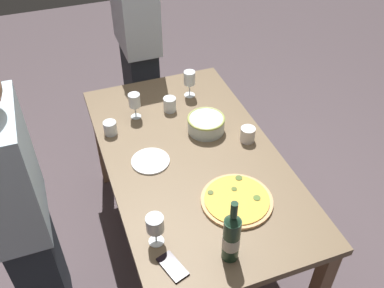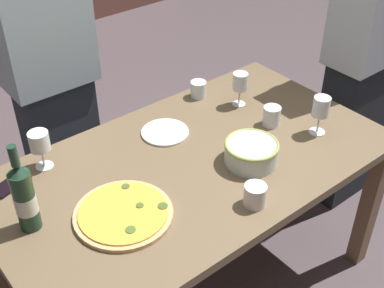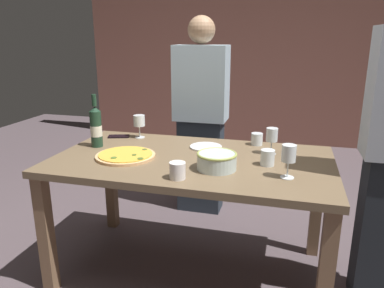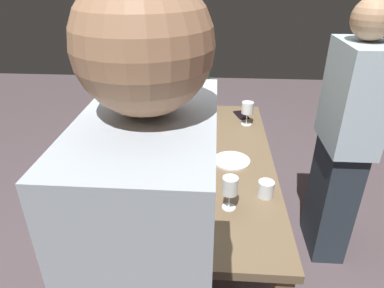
# 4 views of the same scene
# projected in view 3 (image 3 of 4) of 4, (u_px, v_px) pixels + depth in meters

# --- Properties ---
(ground_plane) EXTENTS (8.00, 8.00, 0.00)m
(ground_plane) POSITION_uv_depth(u_px,v_px,m) (192.00, 269.00, 2.36)
(ground_plane) COLOR #54474C
(dining_table) EXTENTS (1.60, 0.90, 0.75)m
(dining_table) POSITION_uv_depth(u_px,v_px,m) (192.00, 173.00, 2.17)
(dining_table) COLOR brown
(dining_table) RESTS_ON ground
(brick_wall_back) EXTENTS (4.66, 0.16, 2.68)m
(brick_wall_back) POSITION_uv_depth(u_px,v_px,m) (254.00, 43.00, 4.95)
(brick_wall_back) COLOR brown
(brick_wall_back) RESTS_ON ground
(pizza) EXTENTS (0.35, 0.35, 0.02)m
(pizza) POSITION_uv_depth(u_px,v_px,m) (126.00, 155.00, 2.15)
(pizza) COLOR #DFAA73
(pizza) RESTS_ON dining_table
(serving_bowl) EXTENTS (0.21, 0.21, 0.09)m
(serving_bowl) POSITION_uv_depth(u_px,v_px,m) (217.00, 160.00, 1.95)
(serving_bowl) COLOR silver
(serving_bowl) RESTS_ON dining_table
(wine_bottle) EXTENTS (0.07, 0.07, 0.34)m
(wine_bottle) POSITION_uv_depth(u_px,v_px,m) (96.00, 127.00, 2.33)
(wine_bottle) COLOR #1F3B2A
(wine_bottle) RESTS_ON dining_table
(wine_glass_near_pizza) EXTENTS (0.07, 0.07, 0.17)m
(wine_glass_near_pizza) POSITION_uv_depth(u_px,v_px,m) (289.00, 155.00, 1.81)
(wine_glass_near_pizza) COLOR white
(wine_glass_near_pizza) RESTS_ON dining_table
(wine_glass_by_bottle) EXTENTS (0.07, 0.07, 0.16)m
(wine_glass_by_bottle) POSITION_uv_depth(u_px,v_px,m) (272.00, 136.00, 2.19)
(wine_glass_by_bottle) COLOR white
(wine_glass_by_bottle) RESTS_ON dining_table
(wine_glass_far_left) EXTENTS (0.08, 0.08, 0.16)m
(wine_glass_far_left) POSITION_uv_depth(u_px,v_px,m) (139.00, 122.00, 2.54)
(wine_glass_far_left) COLOR white
(wine_glass_far_left) RESTS_ON dining_table
(cup_amber) EXTENTS (0.08, 0.08, 0.08)m
(cup_amber) POSITION_uv_depth(u_px,v_px,m) (177.00, 170.00, 1.82)
(cup_amber) COLOR white
(cup_amber) RESTS_ON dining_table
(cup_ceramic) EXTENTS (0.08, 0.08, 0.09)m
(cup_ceramic) POSITION_uv_depth(u_px,v_px,m) (268.00, 158.00, 2.01)
(cup_ceramic) COLOR white
(cup_ceramic) RESTS_ON dining_table
(cup_spare) EXTENTS (0.07, 0.07, 0.08)m
(cup_spare) POSITION_uv_depth(u_px,v_px,m) (257.00, 139.00, 2.39)
(cup_spare) COLOR white
(cup_spare) RESTS_ON dining_table
(side_plate) EXTENTS (0.20, 0.20, 0.01)m
(side_plate) POSITION_uv_depth(u_px,v_px,m) (206.00, 147.00, 2.34)
(side_plate) COLOR white
(side_plate) RESTS_ON dining_table
(cell_phone) EXTENTS (0.16, 0.11, 0.01)m
(cell_phone) POSITION_uv_depth(u_px,v_px,m) (119.00, 136.00, 2.59)
(cell_phone) COLOR black
(cell_phone) RESTS_ON dining_table
(person_host) EXTENTS (0.42, 0.24, 1.58)m
(person_host) POSITION_uv_depth(u_px,v_px,m) (201.00, 118.00, 2.99)
(person_host) COLOR #27303A
(person_host) RESTS_ON ground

